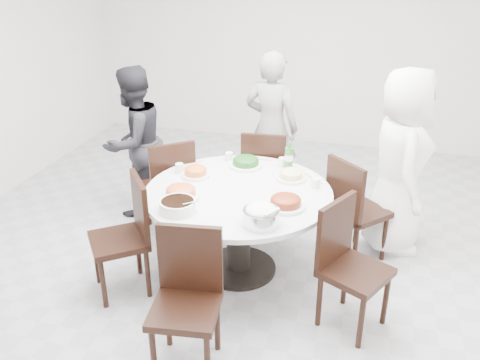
% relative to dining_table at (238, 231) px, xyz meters
% --- Properties ---
extents(floor, '(6.00, 6.00, 0.01)m').
position_rel_dining_table_xyz_m(floor, '(0.09, 0.30, -0.38)').
color(floor, '#ABABB0').
rests_on(floor, ground).
extents(wall_back, '(6.00, 0.01, 2.80)m').
position_rel_dining_table_xyz_m(wall_back, '(0.09, 3.30, 1.02)').
color(wall_back, silver).
rests_on(wall_back, ground).
extents(dining_table, '(1.50, 1.50, 0.75)m').
position_rel_dining_table_xyz_m(dining_table, '(0.00, 0.00, 0.00)').
color(dining_table, silver).
rests_on(dining_table, floor).
extents(chair_ne, '(0.59, 0.59, 0.95)m').
position_rel_dining_table_xyz_m(chair_ne, '(0.94, 0.47, 0.10)').
color(chair_ne, black).
rests_on(chair_ne, floor).
extents(chair_n, '(0.45, 0.45, 0.95)m').
position_rel_dining_table_xyz_m(chair_n, '(0.01, 0.98, 0.10)').
color(chair_n, black).
rests_on(chair_n, floor).
extents(chair_nw, '(0.59, 0.59, 0.95)m').
position_rel_dining_table_xyz_m(chair_nw, '(-0.82, 0.49, 0.10)').
color(chair_nw, black).
rests_on(chair_nw, floor).
extents(chair_sw, '(0.59, 0.59, 0.95)m').
position_rel_dining_table_xyz_m(chair_sw, '(-0.82, -0.51, 0.10)').
color(chair_sw, black).
rests_on(chair_sw, floor).
extents(chair_s, '(0.47, 0.47, 0.95)m').
position_rel_dining_table_xyz_m(chair_s, '(-0.03, -1.14, 0.10)').
color(chair_s, black).
rests_on(chair_s, floor).
extents(chair_se, '(0.57, 0.57, 0.95)m').
position_rel_dining_table_xyz_m(chair_se, '(0.97, -0.45, 0.10)').
color(chair_se, black).
rests_on(chair_se, floor).
extents(diner_right, '(0.65, 0.88, 1.65)m').
position_rel_dining_table_xyz_m(diner_right, '(1.24, 0.75, 0.45)').
color(diner_right, white).
rests_on(diner_right, floor).
extents(diner_middle, '(0.64, 0.48, 1.59)m').
position_rel_dining_table_xyz_m(diner_middle, '(-0.04, 1.45, 0.42)').
color(diner_middle, black).
rests_on(diner_middle, floor).
extents(diner_left, '(0.77, 0.87, 1.51)m').
position_rel_dining_table_xyz_m(diner_left, '(-1.28, 0.77, 0.38)').
color(diner_left, black).
rests_on(diner_left, floor).
extents(dish_greens, '(0.29, 0.29, 0.08)m').
position_rel_dining_table_xyz_m(dish_greens, '(-0.07, 0.48, 0.41)').
color(dish_greens, white).
rests_on(dish_greens, dining_table).
extents(dish_pale, '(0.25, 0.25, 0.07)m').
position_rel_dining_table_xyz_m(dish_pale, '(0.37, 0.31, 0.41)').
color(dish_pale, white).
rests_on(dish_pale, dining_table).
extents(dish_orange, '(0.24, 0.24, 0.06)m').
position_rel_dining_table_xyz_m(dish_orange, '(-0.42, 0.17, 0.41)').
color(dish_orange, white).
rests_on(dish_orange, dining_table).
extents(dish_redbrown, '(0.30, 0.30, 0.07)m').
position_rel_dining_table_xyz_m(dish_redbrown, '(0.41, -0.18, 0.41)').
color(dish_redbrown, white).
rests_on(dish_redbrown, dining_table).
extents(dish_tofu, '(0.30, 0.30, 0.08)m').
position_rel_dining_table_xyz_m(dish_tofu, '(-0.40, -0.23, 0.41)').
color(dish_tofu, white).
rests_on(dish_tofu, dining_table).
extents(rice_bowl, '(0.26, 0.26, 0.11)m').
position_rel_dining_table_xyz_m(rice_bowl, '(0.30, -0.48, 0.43)').
color(rice_bowl, silver).
rests_on(rice_bowl, dining_table).
extents(soup_bowl, '(0.27, 0.27, 0.08)m').
position_rel_dining_table_xyz_m(soup_bowl, '(-0.34, -0.44, 0.42)').
color(soup_bowl, white).
rests_on(soup_bowl, dining_table).
extents(beverage_bottle, '(0.07, 0.07, 0.25)m').
position_rel_dining_table_xyz_m(beverage_bottle, '(0.31, 0.53, 0.50)').
color(beverage_bottle, '#2B6C2B').
rests_on(beverage_bottle, dining_table).
extents(tea_cups, '(0.07, 0.07, 0.08)m').
position_rel_dining_table_xyz_m(tea_cups, '(0.03, 0.66, 0.42)').
color(tea_cups, white).
rests_on(tea_cups, dining_table).
extents(chopsticks, '(0.24, 0.04, 0.01)m').
position_rel_dining_table_xyz_m(chopsticks, '(-0.03, 0.65, 0.38)').
color(chopsticks, tan).
rests_on(chopsticks, dining_table).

